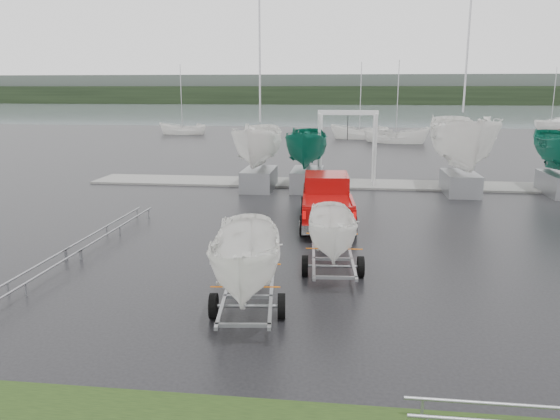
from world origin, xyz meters
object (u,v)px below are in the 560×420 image
at_px(trailer_hitched, 334,196).
at_px(trailer_parked, 247,206).
at_px(boat_hoist, 347,137).
at_px(pickup_truck, 327,199).

height_order(trailer_hitched, trailer_parked, trailer_parked).
height_order(trailer_hitched, boat_hoist, trailer_hitched).
xyz_separation_m(pickup_truck, trailer_hitched, (0.43, -6.28, 1.36)).
xyz_separation_m(trailer_parked, boat_hoist, (2.23, 18.45, 0.01)).
relative_size(trailer_parked, boat_hoist, 1.19).
bearing_deg(trailer_hitched, pickup_truck, 90.00).
height_order(pickup_truck, boat_hoist, boat_hoist).
bearing_deg(trailer_hitched, boat_hoist, 84.86).
bearing_deg(pickup_truck, trailer_hitched, -90.00).
distance_m(trailer_hitched, trailer_parked, 3.74).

